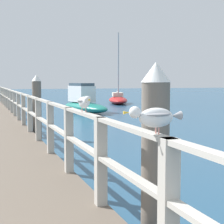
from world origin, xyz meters
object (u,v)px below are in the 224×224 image
Objects in this scene: seagull_foreground at (155,116)px; dock_piling_near at (155,159)px; boat_1 at (84,102)px; dock_piling_far at (37,106)px; seagull_background at (84,102)px; boat_2 at (118,99)px.

dock_piling_near is at bearing -26.39° from seagull_foreground.
dock_piling_near is at bearing -111.45° from boat_1.
dock_piling_near is at bearing -90.00° from dock_piling_far.
dock_piling_far is 7.10m from seagull_background.
dock_piling_far reaches higher than boat_1.
dock_piling_near is 25.20m from boat_2.
dock_piling_far is at bearing -2.71° from seagull_foreground.
seagull_background is 0.09× the size of boat_2.
seagull_background is 16.41m from boat_1.
seagull_background is (-0.38, 1.30, 0.51)m from dock_piling_near.
boat_2 is at bearing -19.85° from seagull_foreground.
boat_2 is (8.73, 24.56, -1.16)m from seagull_foreground.
dock_piling_far is 4.10× the size of seagull_background.
dock_piling_near is 17.56m from boat_1.
seagull_foreground is 26.09m from boat_2.
seagull_foreground is 18.44m from boat_1.
dock_piling_far is at bearing -92.04° from seagull_background.
seagull_foreground is 2.09m from seagull_background.
seagull_foreground and seagull_background have the same top height.
dock_piling_far is 0.36× the size of boat_2.
boat_1 reaches higher than seagull_background.
dock_piling_near is 1.02m from seagull_foreground.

